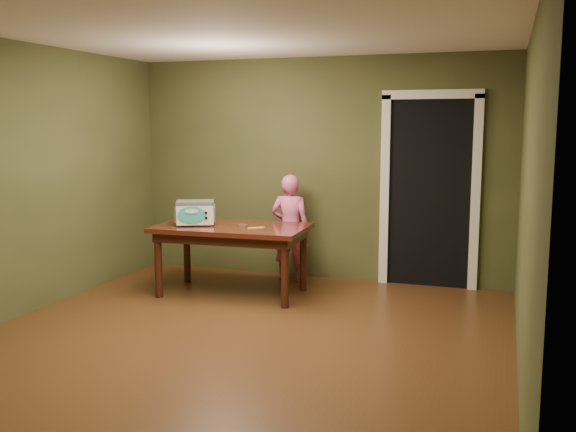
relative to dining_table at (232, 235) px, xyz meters
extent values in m
plane|color=#502C16|center=(0.65, -1.43, -0.65)|extent=(5.00, 5.00, 0.00)
cube|color=#4B4F2A|center=(0.65, 1.07, 0.65)|extent=(4.50, 0.02, 2.60)
cube|color=#4B4F2A|center=(0.65, -3.93, 0.65)|extent=(4.50, 0.02, 2.60)
cube|color=#4B4F2A|center=(-1.60, -1.43, 0.65)|extent=(0.02, 5.00, 2.60)
cube|color=#4B4F2A|center=(2.90, -1.43, 0.65)|extent=(0.02, 5.00, 2.60)
cube|color=white|center=(0.65, -1.43, 1.95)|extent=(4.50, 5.00, 0.02)
cube|color=black|center=(1.95, 1.37, 0.40)|extent=(0.90, 0.60, 2.10)
cube|color=black|center=(1.95, 1.05, 0.40)|extent=(0.90, 0.02, 2.10)
cube|color=white|center=(1.45, 1.04, 0.40)|extent=(0.10, 0.06, 2.20)
cube|color=white|center=(2.45, 1.04, 0.40)|extent=(0.10, 0.06, 2.20)
cube|color=white|center=(1.95, 1.04, 1.50)|extent=(1.10, 0.06, 0.10)
cube|color=#38190C|center=(0.00, 0.00, 0.07)|extent=(1.63, 0.96, 0.05)
cube|color=#34160D|center=(0.00, 0.00, 0.00)|extent=(1.51, 0.84, 0.10)
cylinder|color=#34160D|center=(-0.69, -0.38, -0.30)|extent=(0.08, 0.08, 0.70)
cylinder|color=#34160D|center=(-0.71, 0.32, -0.30)|extent=(0.08, 0.08, 0.70)
cylinder|color=#34160D|center=(0.71, -0.32, -0.30)|extent=(0.08, 0.08, 0.70)
cylinder|color=#34160D|center=(0.69, 0.38, -0.30)|extent=(0.08, 0.08, 0.70)
cylinder|color=#4C4F54|center=(-0.49, -0.24, 0.11)|extent=(0.03, 0.03, 0.02)
cylinder|color=#4C4F54|center=(-0.58, -0.05, 0.11)|extent=(0.03, 0.03, 0.02)
cylinder|color=#4C4F54|center=(-0.20, -0.10, 0.11)|extent=(0.03, 0.03, 0.02)
cylinder|color=#4C4F54|center=(-0.29, 0.09, 0.11)|extent=(0.03, 0.03, 0.02)
cube|color=silver|center=(-0.39, -0.08, 0.23)|extent=(0.47, 0.42, 0.22)
cube|color=#4C4F54|center=(-0.39, -0.08, 0.34)|extent=(0.48, 0.43, 0.03)
cube|color=#4C4F54|center=(-0.58, -0.16, 0.23)|extent=(0.12, 0.23, 0.17)
cube|color=#4C4F54|center=(-0.21, 0.01, 0.23)|extent=(0.12, 0.23, 0.17)
ellipsoid|color=teal|center=(-0.36, -0.22, 0.23)|extent=(0.27, 0.14, 0.19)
cylinder|color=black|center=(-0.22, -0.16, 0.25)|extent=(0.03, 0.02, 0.03)
cylinder|color=black|center=(-0.22, -0.16, 0.20)|extent=(0.03, 0.02, 0.02)
cylinder|color=silver|center=(0.14, -0.01, 0.11)|extent=(0.10, 0.10, 0.02)
cylinder|color=#53321B|center=(0.14, -0.01, 0.12)|extent=(0.09, 0.09, 0.01)
cube|color=#FDFA6E|center=(0.31, -0.06, 0.10)|extent=(0.15, 0.14, 0.01)
imported|color=pink|center=(0.40, 0.77, -0.02)|extent=(0.48, 0.34, 1.26)
camera|label=1|loc=(2.75, -6.22, 1.18)|focal=40.00mm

